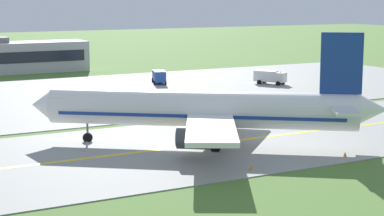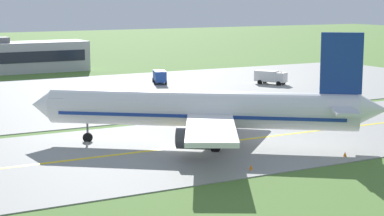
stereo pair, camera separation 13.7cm
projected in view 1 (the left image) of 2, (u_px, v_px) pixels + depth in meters
name	position (u px, v px, depth m)	size (l,w,h in m)	color
ground_plane	(180.00, 148.00, 73.65)	(500.00, 500.00, 0.00)	#517A33
taxiway_strip	(180.00, 148.00, 73.64)	(240.00, 28.00, 0.10)	gray
apron_pad	(118.00, 93.00, 114.72)	(140.00, 52.00, 0.10)	gray
taxiway_centreline	(180.00, 147.00, 73.63)	(220.00, 0.60, 0.01)	yellow
airplane_lead	(205.00, 110.00, 73.89)	(33.60, 29.15, 12.70)	white
service_truck_baggage	(159.00, 76.00, 127.49)	(3.98, 6.34, 2.60)	#264CA5
service_truck_fuel	(270.00, 77.00, 126.33)	(4.71, 6.24, 2.60)	silver
traffic_cone_near_edge	(345.00, 154.00, 69.45)	(0.44, 0.44, 0.60)	orange
traffic_cone_mid_edge	(294.00, 110.00, 96.26)	(0.44, 0.44, 0.60)	orange
traffic_cone_far_edge	(251.00, 168.00, 64.08)	(0.44, 0.44, 0.60)	orange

